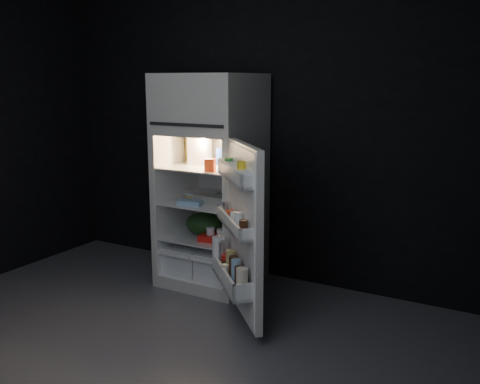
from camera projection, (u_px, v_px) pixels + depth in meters
The scene contains 17 objects.
floor at pixel (136, 352), 3.46m from camera, with size 4.00×3.40×0.00m, color #58585D.
wall_back at pixel (258, 124), 4.63m from camera, with size 4.00×0.00×2.70m, color black.
refrigerator at pixel (212, 173), 4.50m from camera, with size 0.76×0.71×1.78m.
fridge_door at pixel (240, 234), 3.70m from camera, with size 0.64×0.65×1.22m.
milk_jug at pixel (200, 150), 4.50m from camera, with size 0.16×0.16×0.24m, color white.
mayo_jar at pixel (222, 156), 4.50m from camera, with size 0.10×0.10×0.14m, color #1E38A3.
jam_jar at pixel (231, 159), 4.39m from camera, with size 0.11×0.11×0.13m, color #321A0E.
amber_bottle at pixel (190, 149), 4.67m from camera, with size 0.09×0.09×0.22m, color #AD7D1B.
small_carton at pixel (210, 165), 4.17m from camera, with size 0.08×0.06×0.10m, color #BF3A16.
egg_carton at pixel (213, 200), 4.40m from camera, with size 0.32×0.12×0.07m, color gray.
pie at pixel (202, 195), 4.66m from camera, with size 0.29×0.29×0.04m, color tan.
flat_package at pixel (190, 203), 4.36m from camera, with size 0.20×0.10×0.04m, color #7FA4C5.
wrapped_pkg at pixel (234, 198), 4.52m from camera, with size 0.11×0.09×0.05m, color beige.
produce_bag at pixel (205, 224), 4.56m from camera, with size 0.33×0.28×0.20m, color #193815.
yogurt_tray at pixel (217, 238), 4.39m from camera, with size 0.29×0.15×0.05m, color red.
small_can_red at pixel (228, 228), 4.61m from camera, with size 0.08×0.08×0.09m, color red.
small_can_silver at pixel (242, 230), 4.57m from camera, with size 0.07×0.07×0.09m, color silver.
Camera 1 is at (2.15, -2.43, 1.73)m, focal length 40.00 mm.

